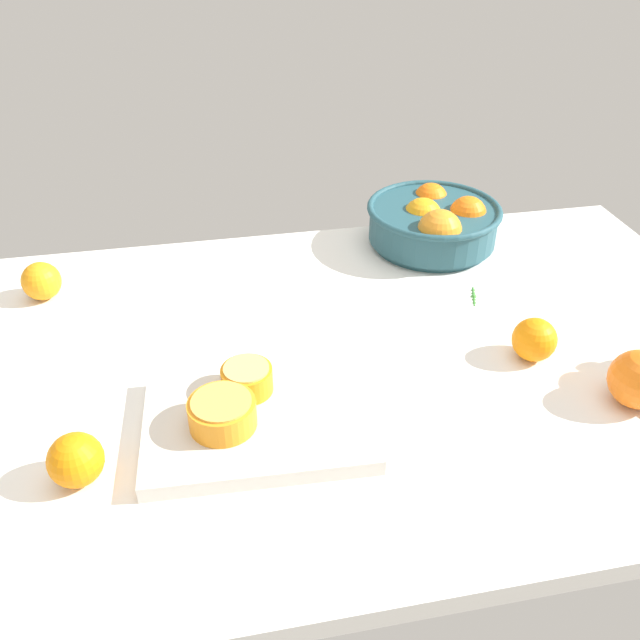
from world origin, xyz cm
name	(u,v)px	position (x,y,z in cm)	size (l,w,h in cm)	color
ground_plane	(322,366)	(0.00, 0.00, -1.50)	(137.96, 81.04, 3.00)	white
fruit_bowl	(434,222)	(27.53, 30.50, 4.81)	(25.13, 25.13, 10.68)	#234C56
cutting_board	(258,421)	(-10.97, -12.82, 1.15)	(28.96, 20.72, 2.30)	beige
orange_half_0	(222,413)	(-15.38, -13.80, 4.26)	(8.52, 8.52, 3.98)	orange
orange_half_1	(247,379)	(-11.70, -7.73, 4.18)	(6.86, 6.86, 3.82)	orange
loose_orange_0	(76,460)	(-32.67, -17.44, 3.27)	(6.54, 6.54, 6.54)	orange
loose_orange_1	(534,340)	(30.39, -5.74, 3.24)	(6.49, 6.49, 6.49)	orange
loose_orange_2	(639,379)	(39.41, -17.59, 4.01)	(8.03, 8.03, 8.03)	orange
loose_orange_3	(41,281)	(-42.67, 25.21, 3.21)	(6.42, 6.42, 6.42)	orange
herb_sprig_1	(474,295)	(28.47, 11.59, 0.27)	(2.23, 5.72, 0.95)	#44923C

